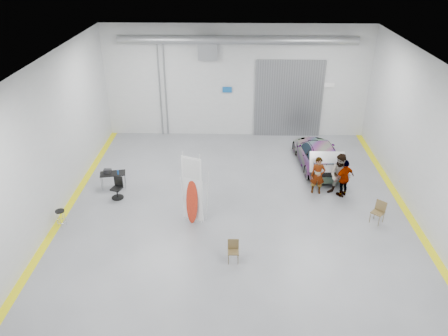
{
  "coord_description": "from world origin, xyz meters",
  "views": [
    {
      "loc": [
        -0.13,
        -14.54,
        9.72
      ],
      "look_at": [
        -0.5,
        1.06,
        1.5
      ],
      "focal_mm": 35.0,
      "sensor_mm": 36.0,
      "label": 1
    }
  ],
  "objects_px": {
    "office_chair": "(117,189)",
    "work_table": "(111,173)",
    "person_a": "(318,176)",
    "person_b": "(340,176)",
    "folding_chair_near": "(233,255)",
    "sedan_car": "(318,154)",
    "shop_stool": "(61,218)",
    "surfboard_display": "(194,196)",
    "folding_chair_far": "(377,216)",
    "person_c": "(344,178)"
  },
  "relations": [
    {
      "from": "person_c",
      "to": "work_table",
      "type": "height_order",
      "value": "person_c"
    },
    {
      "from": "person_b",
      "to": "person_c",
      "type": "height_order",
      "value": "person_b"
    },
    {
      "from": "folding_chair_near",
      "to": "person_b",
      "type": "bearing_deg",
      "value": 43.47
    },
    {
      "from": "folding_chair_near",
      "to": "shop_stool",
      "type": "bearing_deg",
      "value": 162.6
    },
    {
      "from": "sedan_car",
      "to": "office_chair",
      "type": "xyz_separation_m",
      "value": [
        -8.91,
        -3.11,
        -0.22
      ]
    },
    {
      "from": "folding_chair_far",
      "to": "work_table",
      "type": "distance_m",
      "value": 11.13
    },
    {
      "from": "shop_stool",
      "to": "office_chair",
      "type": "xyz_separation_m",
      "value": [
        1.62,
        2.12,
        0.07
      ]
    },
    {
      "from": "work_table",
      "to": "sedan_car",
      "type": "bearing_deg",
      "value": 13.35
    },
    {
      "from": "shop_stool",
      "to": "work_table",
      "type": "xyz_separation_m",
      "value": [
        1.18,
        3.01,
        0.33
      ]
    },
    {
      "from": "person_c",
      "to": "office_chair",
      "type": "xyz_separation_m",
      "value": [
        -9.53,
        -0.41,
        -0.42
      ]
    },
    {
      "from": "person_b",
      "to": "person_a",
      "type": "bearing_deg",
      "value": -161.15
    },
    {
      "from": "folding_chair_near",
      "to": "office_chair",
      "type": "bearing_deg",
      "value": 139.5
    },
    {
      "from": "sedan_car",
      "to": "office_chair",
      "type": "distance_m",
      "value": 9.44
    },
    {
      "from": "person_c",
      "to": "shop_stool",
      "type": "xyz_separation_m",
      "value": [
        -11.15,
        -2.52,
        -0.49
      ]
    },
    {
      "from": "sedan_car",
      "to": "surfboard_display",
      "type": "relative_size",
      "value": 1.5
    },
    {
      "from": "person_b",
      "to": "person_c",
      "type": "distance_m",
      "value": 0.23
    },
    {
      "from": "person_a",
      "to": "office_chair",
      "type": "distance_m",
      "value": 8.49
    },
    {
      "from": "person_b",
      "to": "surfboard_display",
      "type": "xyz_separation_m",
      "value": [
        -5.91,
        -2.1,
        0.22
      ]
    },
    {
      "from": "person_a",
      "to": "person_b",
      "type": "bearing_deg",
      "value": -8.79
    },
    {
      "from": "surfboard_display",
      "to": "office_chair",
      "type": "height_order",
      "value": "surfboard_display"
    },
    {
      "from": "person_c",
      "to": "shop_stool",
      "type": "height_order",
      "value": "person_c"
    },
    {
      "from": "sedan_car",
      "to": "person_a",
      "type": "distance_m",
      "value": 2.55
    },
    {
      "from": "sedan_car",
      "to": "person_a",
      "type": "height_order",
      "value": "person_a"
    },
    {
      "from": "person_a",
      "to": "surfboard_display",
      "type": "height_order",
      "value": "surfboard_display"
    },
    {
      "from": "surfboard_display",
      "to": "office_chair",
      "type": "bearing_deg",
      "value": 175.61
    },
    {
      "from": "folding_chair_far",
      "to": "work_table",
      "type": "xyz_separation_m",
      "value": [
        -10.85,
        2.48,
        0.4
      ]
    },
    {
      "from": "folding_chair_far",
      "to": "work_table",
      "type": "bearing_deg",
      "value": -150.21
    },
    {
      "from": "sedan_car",
      "to": "shop_stool",
      "type": "bearing_deg",
      "value": 21.78
    },
    {
      "from": "shop_stool",
      "to": "folding_chair_far",
      "type": "bearing_deg",
      "value": 2.52
    },
    {
      "from": "folding_chair_near",
      "to": "work_table",
      "type": "relative_size",
      "value": 0.67
    },
    {
      "from": "sedan_car",
      "to": "person_c",
      "type": "height_order",
      "value": "person_c"
    },
    {
      "from": "person_b",
      "to": "work_table",
      "type": "relative_size",
      "value": 1.66
    },
    {
      "from": "person_b",
      "to": "shop_stool",
      "type": "height_order",
      "value": "person_b"
    },
    {
      "from": "person_c",
      "to": "folding_chair_near",
      "type": "bearing_deg",
      "value": 14.79
    },
    {
      "from": "sedan_car",
      "to": "folding_chair_near",
      "type": "distance_m",
      "value": 8.18
    },
    {
      "from": "surfboard_display",
      "to": "shop_stool",
      "type": "bearing_deg",
      "value": -153.23
    },
    {
      "from": "sedan_car",
      "to": "person_c",
      "type": "xyz_separation_m",
      "value": [
        0.62,
        -2.7,
        0.2
      ]
    },
    {
      "from": "sedan_car",
      "to": "person_a",
      "type": "bearing_deg",
      "value": 75.15
    },
    {
      "from": "person_c",
      "to": "folding_chair_far",
      "type": "xyz_separation_m",
      "value": [
        0.88,
        -1.99,
        -0.56
      ]
    },
    {
      "from": "person_a",
      "to": "surfboard_display",
      "type": "bearing_deg",
      "value": -149.03
    },
    {
      "from": "office_chair",
      "to": "work_table",
      "type": "bearing_deg",
      "value": 134.37
    },
    {
      "from": "person_b",
      "to": "surfboard_display",
      "type": "bearing_deg",
      "value": -126.71
    },
    {
      "from": "person_a",
      "to": "shop_stool",
      "type": "relative_size",
      "value": 2.39
    },
    {
      "from": "office_chair",
      "to": "person_a",
      "type": "bearing_deg",
      "value": 22.27
    },
    {
      "from": "folding_chair_far",
      "to": "folding_chair_near",
      "type": "bearing_deg",
      "value": -113.57
    },
    {
      "from": "shop_stool",
      "to": "person_a",
      "type": "bearing_deg",
      "value": 15.12
    },
    {
      "from": "surfboard_display",
      "to": "folding_chair_near",
      "type": "distance_m",
      "value": 2.88
    },
    {
      "from": "sedan_car",
      "to": "work_table",
      "type": "xyz_separation_m",
      "value": [
        -9.35,
        -2.22,
        0.04
      ]
    },
    {
      "from": "person_a",
      "to": "work_table",
      "type": "bearing_deg",
      "value": -175.78
    },
    {
      "from": "person_a",
      "to": "surfboard_display",
      "type": "distance_m",
      "value": 5.56
    }
  ]
}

